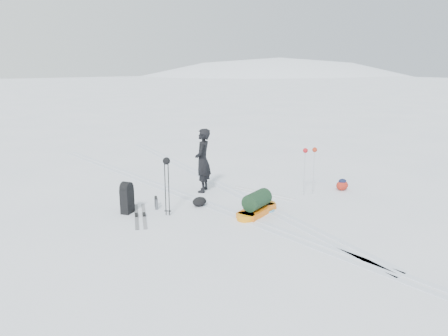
{
  "coord_description": "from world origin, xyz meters",
  "views": [
    {
      "loc": [
        -6.1,
        -8.48,
        3.53
      ],
      "look_at": [
        0.33,
        -0.02,
        0.95
      ],
      "focal_mm": 35.0,
      "sensor_mm": 36.0,
      "label": 1
    }
  ],
  "objects_px": {
    "skier": "(203,160)",
    "pulk_sled": "(257,205)",
    "ski_poles_black": "(167,168)",
    "expedition_rucksack": "(127,198)"
  },
  "relations": [
    {
      "from": "pulk_sled",
      "to": "expedition_rucksack",
      "type": "bearing_deg",
      "value": 122.11
    },
    {
      "from": "skier",
      "to": "ski_poles_black",
      "type": "xyz_separation_m",
      "value": [
        -1.78,
        -1.12,
        0.26
      ]
    },
    {
      "from": "skier",
      "to": "expedition_rucksack",
      "type": "relative_size",
      "value": 2.16
    },
    {
      "from": "pulk_sled",
      "to": "ski_poles_black",
      "type": "relative_size",
      "value": 1.07
    },
    {
      "from": "skier",
      "to": "pulk_sled",
      "type": "distance_m",
      "value": 2.42
    },
    {
      "from": "skier",
      "to": "pulk_sled",
      "type": "relative_size",
      "value": 1.19
    },
    {
      "from": "expedition_rucksack",
      "to": "pulk_sled",
      "type": "bearing_deg",
      "value": -71.26
    },
    {
      "from": "pulk_sled",
      "to": "expedition_rucksack",
      "type": "xyz_separation_m",
      "value": [
        -2.42,
        1.97,
        0.15
      ]
    },
    {
      "from": "skier",
      "to": "ski_poles_black",
      "type": "relative_size",
      "value": 1.27
    },
    {
      "from": "pulk_sled",
      "to": "expedition_rucksack",
      "type": "distance_m",
      "value": 3.12
    }
  ]
}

